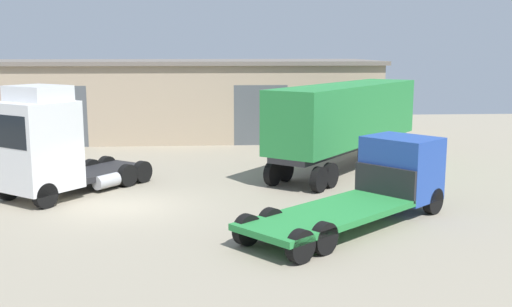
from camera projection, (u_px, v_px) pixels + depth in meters
ground_plane at (129, 207)px, 21.94m from camera, size 60.00×60.00×0.00m
warehouse_building at (167, 98)px, 39.63m from camera, size 27.35×9.39×4.99m
tractor_unit_white at (46, 146)px, 22.86m from camera, size 5.67×6.40×4.38m
container_trailer_green at (346, 116)px, 28.26m from camera, size 8.84×10.40×4.08m
flatbed_truck_blue at (381, 181)px, 20.43m from camera, size 7.74×7.11×2.67m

